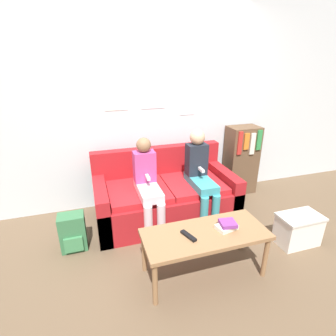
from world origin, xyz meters
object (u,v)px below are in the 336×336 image
bookshelf (241,160)px  storage_box (298,229)px  tv_remote (188,236)px  couch (165,196)px  backpack (73,232)px  person_left (148,182)px  person_right (200,173)px  coffee_table (205,237)px

bookshelf → storage_box: bearing=-92.9°
storage_box → tv_remote: bearing=-175.3°
couch → backpack: 1.14m
couch → person_left: bearing=-141.6°
person_right → backpack: bearing=-174.6°
person_right → coffee_table: bearing=-110.7°
coffee_table → bookshelf: (1.20, 1.37, 0.10)m
storage_box → backpack: (-2.27, 0.62, 0.03)m
person_right → person_left: bearing=-179.3°
storage_box → backpack: bearing=164.7°
person_left → bookshelf: bearing=19.1°
bookshelf → tv_remote: bearing=-134.6°
couch → tv_remote: (-0.11, -1.06, 0.18)m
person_right → backpack: person_right is taller
tv_remote → person_left: bearing=79.8°
tv_remote → coffee_table: bearing=-15.8°
tv_remote → backpack: size_ratio=0.44×
couch → coffee_table: (0.05, -1.05, 0.12)m
person_right → backpack: (-1.46, -0.14, -0.42)m
backpack → person_right: bearing=5.4°
bookshelf → storage_box: size_ratio=2.20×
coffee_table → bookshelf: bookshelf is taller
coffee_table → storage_box: size_ratio=2.45×
coffee_table → bookshelf: bearing=48.8°
person_left → coffee_table: bearing=-69.9°
person_right → bookshelf: (0.88, 0.52, -0.12)m
coffee_table → person_left: (-0.31, 0.85, 0.19)m
couch → storage_box: (1.19, -0.96, -0.10)m
person_right → tv_remote: size_ratio=6.34×
person_left → backpack: size_ratio=2.65×
storage_box → backpack: 2.36m
tv_remote → backpack: bearing=123.3°
person_left → backpack: person_left is taller
person_left → tv_remote: bearing=-80.3°
storage_box → bookshelf: bearing=87.1°
coffee_table → tv_remote: size_ratio=6.32×
couch → tv_remote: 1.08m
bookshelf → coffee_table: bearing=-131.2°
coffee_table → storage_box: coffee_table is taller
coffee_table → backpack: size_ratio=2.75×
tv_remote → storage_box: (1.30, 0.11, -0.29)m
tv_remote → storage_box: bearing=-15.1°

